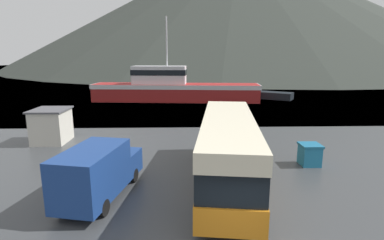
# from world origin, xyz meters

# --- Properties ---
(water_surface) EXTENTS (240.00, 240.00, 0.00)m
(water_surface) POSITION_xyz_m (0.00, 139.20, 0.00)
(water_surface) COLOR #475B6B
(water_surface) RESTS_ON ground
(hill_backdrop) EXTENTS (229.56, 229.56, 62.54)m
(hill_backdrop) POSITION_xyz_m (28.15, 163.07, 31.27)
(hill_backdrop) COLOR #2D332D
(hill_backdrop) RESTS_ON ground
(tour_bus) EXTENTS (3.88, 11.24, 3.38)m
(tour_bus) POSITION_xyz_m (0.67, 7.12, 1.90)
(tour_bus) COLOR #B26614
(tour_bus) RESTS_ON ground
(delivery_van) EXTENTS (3.06, 5.80, 2.49)m
(delivery_van) POSITION_xyz_m (-5.39, 5.61, 1.31)
(delivery_van) COLOR navy
(delivery_van) RESTS_ON ground
(fishing_boat) EXTENTS (23.78, 6.19, 11.63)m
(fishing_boat) POSITION_xyz_m (-3.02, 35.50, 1.87)
(fishing_boat) COLOR maroon
(fishing_boat) RESTS_ON water_surface
(storage_bin) EXTENTS (1.18, 1.19, 1.29)m
(storage_bin) POSITION_xyz_m (5.93, 9.51, 0.65)
(storage_bin) COLOR teal
(storage_bin) RESTS_ON ground
(dock_kiosk) EXTENTS (2.48, 2.87, 2.53)m
(dock_kiosk) POSITION_xyz_m (-11.41, 14.88, 1.28)
(dock_kiosk) COLOR beige
(dock_kiosk) RESTS_ON ground
(small_boat) EXTENTS (5.79, 4.82, 1.03)m
(small_boat) POSITION_xyz_m (12.04, 37.04, 0.51)
(small_boat) COLOR black
(small_boat) RESTS_ON water_surface
(mooring_bollard) EXTENTS (0.42, 0.42, 1.01)m
(mooring_bollard) POSITION_xyz_m (2.98, 17.69, 0.55)
(mooring_bollard) COLOR #4C4C51
(mooring_bollard) RESTS_ON ground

